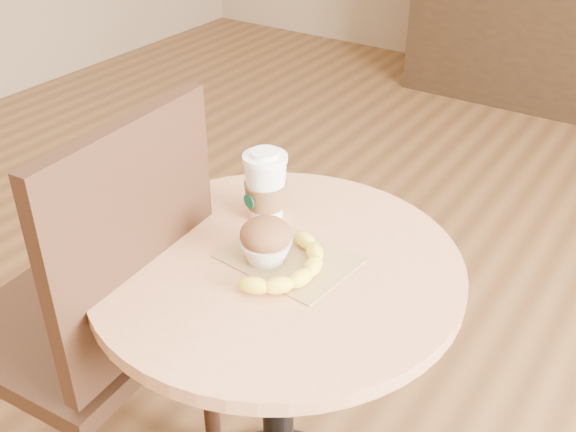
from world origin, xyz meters
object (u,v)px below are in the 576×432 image
object	(u,v)px
chair_left	(100,313)
muffin	(266,241)
banana	(293,267)
coffee_cup	(266,188)
cafe_table	(277,343)

from	to	relation	value
chair_left	muffin	xyz separation A→B (m)	(0.33, 0.15, 0.23)
muffin	banana	world-z (taller)	muffin
coffee_cup	muffin	world-z (taller)	coffee_cup
chair_left	muffin	size ratio (longest dim) A/B	10.35
cafe_table	muffin	size ratio (longest dim) A/B	7.47
chair_left	muffin	bearing A→B (deg)	110.44
coffee_cup	banana	world-z (taller)	coffee_cup
coffee_cup	banana	bearing A→B (deg)	-26.07
coffee_cup	banana	size ratio (longest dim) A/B	0.66
muffin	banana	distance (m)	0.07
banana	coffee_cup	bearing A→B (deg)	143.47
cafe_table	banana	distance (m)	0.24
muffin	banana	size ratio (longest dim) A/B	0.43
chair_left	muffin	distance (m)	0.43
cafe_table	coffee_cup	size ratio (longest dim) A/B	4.87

